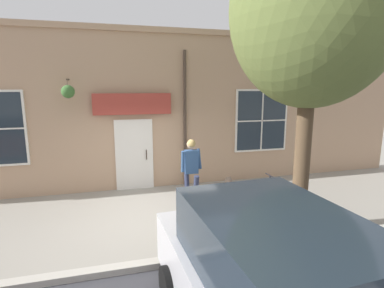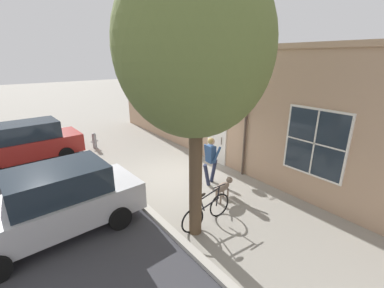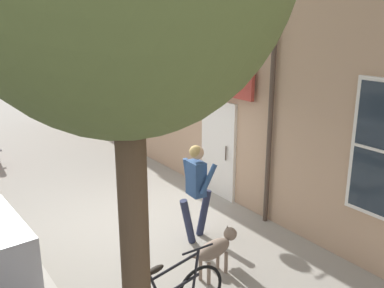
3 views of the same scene
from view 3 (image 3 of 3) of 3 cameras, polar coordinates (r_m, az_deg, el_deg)
name	(u,v)px [view 3 (image 3 of 3)]	position (r m, az deg, el deg)	size (l,w,h in m)	color
ground_plane	(134,223)	(8.34, -7.79, -10.34)	(90.00, 90.00, 0.00)	gray
storefront_facade	(231,88)	(8.86, 5.26, 7.39)	(0.95, 18.00, 4.69)	tan
pedestrian_walking	(196,184)	(7.29, 0.57, -5.29)	(0.74, 0.57, 1.72)	#282D47
dog_on_leash	(216,248)	(6.56, 3.28, -13.65)	(1.06, 0.41, 0.68)	#7F6B5B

